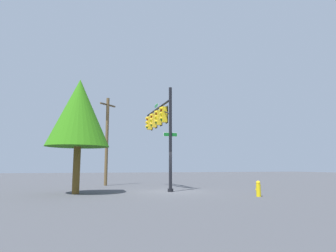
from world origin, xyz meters
name	(u,v)px	position (x,y,z in m)	size (l,w,h in m)	color
ground_plane	(170,192)	(0.00, 0.00, 0.00)	(120.00, 120.00, 0.00)	#424349
signal_pole_assembly	(159,123)	(2.57, 0.08, 4.76)	(6.43, 0.94, 6.74)	black
utility_pole	(107,139)	(7.32, 3.46, 3.89)	(1.29, 1.42, 7.48)	brown
fire_hydrant	(258,189)	(-4.12, -3.61, 0.41)	(0.33, 0.24, 0.83)	gold
tree_near	(79,113)	(0.08, 5.69, 4.74)	(3.68, 3.68, 6.82)	brown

